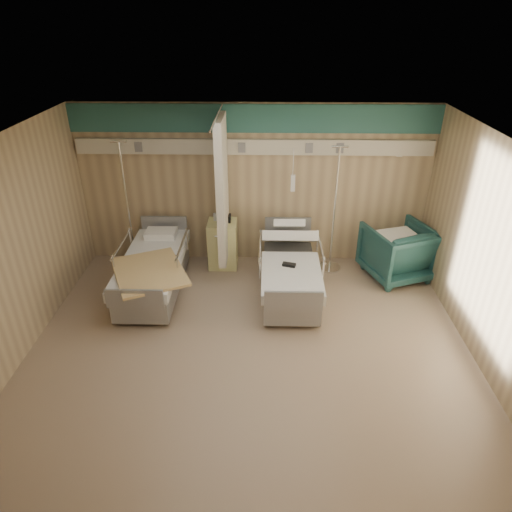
{
  "coord_description": "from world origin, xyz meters",
  "views": [
    {
      "loc": [
        0.2,
        -4.97,
        4.12
      ],
      "look_at": [
        0.07,
        0.6,
        1.07
      ],
      "focal_mm": 32.0,
      "sensor_mm": 36.0,
      "label": 1
    }
  ],
  "objects_px": {
    "bed_right": "(290,276)",
    "iv_stand_left": "(133,240)",
    "bed_left": "(154,275)",
    "bedside_cabinet": "(223,244)",
    "visitor_armchair": "(397,252)",
    "iv_stand_right": "(331,246)"
  },
  "relations": [
    {
      "from": "bed_left",
      "to": "bed_right",
      "type": "bearing_deg",
      "value": 0.0
    },
    {
      "from": "bed_left",
      "to": "iv_stand_left",
      "type": "distance_m",
      "value": 1.13
    },
    {
      "from": "bed_right",
      "to": "iv_stand_right",
      "type": "height_order",
      "value": "iv_stand_right"
    },
    {
      "from": "bedside_cabinet",
      "to": "visitor_armchair",
      "type": "distance_m",
      "value": 3.02
    },
    {
      "from": "bed_right",
      "to": "bedside_cabinet",
      "type": "xyz_separation_m",
      "value": [
        -1.15,
        0.9,
        0.11
      ]
    },
    {
      "from": "iv_stand_right",
      "to": "iv_stand_left",
      "type": "xyz_separation_m",
      "value": [
        -3.53,
        0.14,
        0.0
      ]
    },
    {
      "from": "bed_right",
      "to": "iv_stand_left",
      "type": "relative_size",
      "value": 0.96
    },
    {
      "from": "bed_right",
      "to": "bedside_cabinet",
      "type": "bearing_deg",
      "value": 141.95
    },
    {
      "from": "bed_right",
      "to": "bedside_cabinet",
      "type": "distance_m",
      "value": 1.46
    },
    {
      "from": "bed_right",
      "to": "visitor_armchair",
      "type": "xyz_separation_m",
      "value": [
        1.85,
        0.6,
        0.15
      ]
    },
    {
      "from": "visitor_armchair",
      "to": "iv_stand_left",
      "type": "xyz_separation_m",
      "value": [
        -4.62,
        0.37,
        -0.01
      ]
    },
    {
      "from": "bed_right",
      "to": "bed_left",
      "type": "height_order",
      "value": "same"
    },
    {
      "from": "bedside_cabinet",
      "to": "visitor_armchair",
      "type": "bearing_deg",
      "value": -5.71
    },
    {
      "from": "visitor_armchair",
      "to": "bed_right",
      "type": "bearing_deg",
      "value": -2.19
    },
    {
      "from": "bed_left",
      "to": "iv_stand_right",
      "type": "distance_m",
      "value": 3.07
    },
    {
      "from": "visitor_armchair",
      "to": "iv_stand_left",
      "type": "bearing_deg",
      "value": -24.71
    },
    {
      "from": "bed_left",
      "to": "bedside_cabinet",
      "type": "height_order",
      "value": "bedside_cabinet"
    },
    {
      "from": "visitor_armchair",
      "to": "bedside_cabinet",
      "type": "bearing_deg",
      "value": -25.87
    },
    {
      "from": "bedside_cabinet",
      "to": "iv_stand_right",
      "type": "distance_m",
      "value": 1.91
    },
    {
      "from": "bed_right",
      "to": "bed_left",
      "type": "bearing_deg",
      "value": 180.0
    },
    {
      "from": "bed_right",
      "to": "bed_left",
      "type": "xyz_separation_m",
      "value": [
        -2.2,
        0.0,
        0.0
      ]
    },
    {
      "from": "bed_left",
      "to": "iv_stand_left",
      "type": "bearing_deg",
      "value": 120.7
    }
  ]
}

